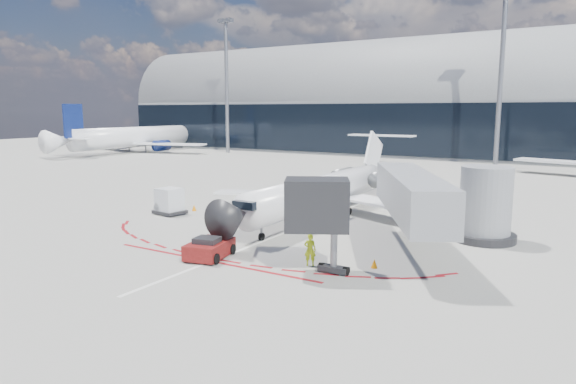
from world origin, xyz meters
The scene contains 14 objects.
ground centered at (0.00, 0.00, 0.00)m, with size 260.00×260.00×0.00m, color gray.
apron_centerline centered at (0.00, 2.00, 0.01)m, with size 0.25×40.00×0.01m, color silver.
apron_stop_bar centered at (0.00, -11.50, 0.01)m, with size 14.00×0.25×0.01m, color maroon.
terminal_building centered at (0.00, 64.97, 8.52)m, with size 150.00×24.15×24.00m.
jet_bridge centered at (9.79, -3.01, 3.01)m, with size 10.03×15.20×4.90m.
light_mast_west centered at (-45.00, 48.00, 12.50)m, with size 0.70×0.70×25.00m, color slate.
light_mast_centre centered at (5.00, 48.00, 12.50)m, with size 0.70×0.70×25.00m, color slate.
regional_jet centered at (-0.20, 3.13, 2.15)m, with size 20.81×25.66×6.43m.
pushback_tug centered at (-0.55, -10.97, 0.55)m, with size 2.56×4.91×1.25m.
ramp_worker centered at (5.09, -9.35, 0.89)m, with size 0.65×0.42×1.77m, color #BCDA17.
uld_container centered at (-11.30, -3.03, 1.05)m, with size 2.48×2.19×2.12m.
safety_cone_left centered at (-10.57, -0.95, 0.27)m, with size 0.38×0.38×0.53m, color orange.
safety_cone_right centered at (8.22, -7.92, 0.25)m, with size 0.35×0.35×0.49m, color orange.
bg_airliner_0 centered at (-61.80, 41.08, 5.89)m, with size 36.39×38.54×11.77m, color white, non-canonical shape.
Camera 1 is at (17.94, -32.85, 8.32)m, focal length 32.00 mm.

